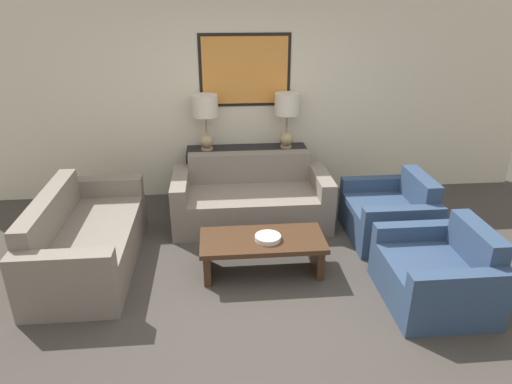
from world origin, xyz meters
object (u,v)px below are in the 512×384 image
object	(u,v)px
table_lamp_left	(205,112)
armchair_near_back_wall	(390,215)
couch_by_side	(86,241)
decorative_bowl	(268,238)
couch_by_back_wall	(251,201)
table_lamp_right	(287,111)
coffee_table	(262,247)
armchair_near_camera	(437,275)
console_table	(247,174)

from	to	relation	value
table_lamp_left	armchair_near_back_wall	size ratio (longest dim) A/B	0.72
couch_by_side	decorative_bowl	bearing A→B (deg)	-10.12
couch_by_back_wall	decorative_bowl	xyz separation A→B (m)	(0.07, -1.15, 0.12)
table_lamp_right	decorative_bowl	bearing A→B (deg)	-103.67
coffee_table	armchair_near_camera	bearing A→B (deg)	-21.44
console_table	table_lamp_left	bearing A→B (deg)	180.00
console_table	table_lamp_right	xyz separation A→B (m)	(0.53, 0.00, 0.86)
console_table	decorative_bowl	size ratio (longest dim) A/B	6.17
console_table	table_lamp_right	world-z (taller)	table_lamp_right
couch_by_back_wall	armchair_near_back_wall	distance (m)	1.64
decorative_bowl	armchair_near_camera	xyz separation A→B (m)	(1.49, -0.57, -0.14)
couch_by_back_wall	table_lamp_left	bearing A→B (deg)	126.62
couch_by_back_wall	decorative_bowl	size ratio (longest dim) A/B	7.26
table_lamp_left	decorative_bowl	size ratio (longest dim) A/B	2.79
table_lamp_left	couch_by_back_wall	xyz separation A→B (m)	(0.53, -0.71, -0.94)
coffee_table	armchair_near_back_wall	distance (m)	1.65
couch_by_side	armchair_near_camera	size ratio (longest dim) A/B	1.88
table_lamp_right	armchair_near_back_wall	bearing A→B (deg)	-49.62
console_table	couch_by_side	world-z (taller)	couch_by_side
decorative_bowl	armchair_near_back_wall	bearing A→B (deg)	23.30
armchair_near_back_wall	armchair_near_camera	world-z (taller)	same
armchair_near_back_wall	coffee_table	bearing A→B (deg)	-158.56
table_lamp_right	armchair_near_back_wall	size ratio (longest dim) A/B	0.72
couch_by_side	decorative_bowl	world-z (taller)	couch_by_side
table_lamp_right	armchair_near_camera	world-z (taller)	table_lamp_right
table_lamp_left	couch_by_side	distance (m)	2.19
console_table	couch_by_side	distance (m)	2.34
coffee_table	table_lamp_right	bearing A→B (deg)	74.60
table_lamp_right	armchair_near_back_wall	world-z (taller)	table_lamp_right
coffee_table	decorative_bowl	bearing A→B (deg)	-36.82
couch_by_side	armchair_near_back_wall	distance (m)	3.35
couch_by_back_wall	armchair_near_camera	distance (m)	2.32
coffee_table	table_lamp_left	bearing A→B (deg)	106.75
armchair_near_back_wall	armchair_near_camera	bearing A→B (deg)	-90.00
table_lamp_left	armchair_near_camera	size ratio (longest dim) A/B	0.72
table_lamp_left	armchair_near_camera	distance (m)	3.34
table_lamp_left	couch_by_side	xyz separation A→B (m)	(-1.25, -1.53, -0.94)
console_table	armchair_near_back_wall	distance (m)	1.98
couch_by_back_wall	coffee_table	bearing A→B (deg)	-88.81
console_table	decorative_bowl	bearing A→B (deg)	-87.76
console_table	table_lamp_right	size ratio (longest dim) A/B	2.21
table_lamp_left	armchair_near_camera	xyz separation A→B (m)	(2.09, -2.43, -0.95)
armchair_near_back_wall	table_lamp_right	bearing A→B (deg)	130.38
couch_by_side	coffee_table	xyz separation A→B (m)	(1.80, -0.29, 0.00)
decorative_bowl	armchair_near_camera	distance (m)	1.60
table_lamp_right	armchair_near_camera	distance (m)	2.81
decorative_bowl	armchair_near_back_wall	distance (m)	1.63
table_lamp_left	armchair_near_back_wall	bearing A→B (deg)	-30.28
coffee_table	armchair_near_camera	world-z (taller)	armchair_near_camera
couch_by_side	table_lamp_left	bearing A→B (deg)	50.84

